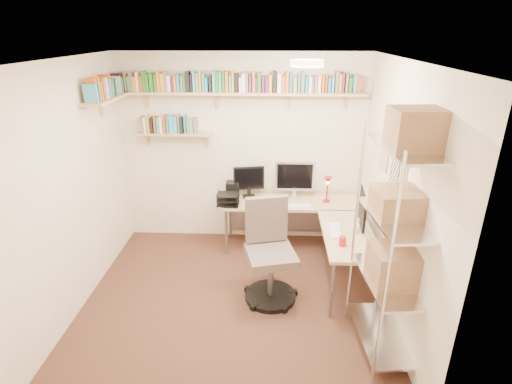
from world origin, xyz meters
TOP-DOWN VIEW (x-y plane):
  - ground at (0.00, 0.00)m, footprint 3.20×3.20m
  - room_shell at (0.00, 0.00)m, footprint 3.24×3.04m
  - wall_shelves at (-0.44, 1.30)m, footprint 3.12×1.09m
  - corner_desk at (0.69, 0.96)m, footprint 1.81×1.72m
  - office_chair at (0.39, 0.11)m, footprint 0.60×0.61m
  - wire_rack at (1.42, -0.66)m, footprint 0.51×0.91m

SIDE VIEW (x-z plane):
  - ground at x=0.00m, z-range 0.00..0.00m
  - office_chair at x=0.39m, z-range -0.09..1.03m
  - corner_desk at x=0.69m, z-range 0.08..1.26m
  - wire_rack at x=1.42m, z-range 0.22..2.45m
  - room_shell at x=0.00m, z-range 0.29..2.81m
  - wall_shelves at x=-0.44m, z-range 1.63..2.43m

